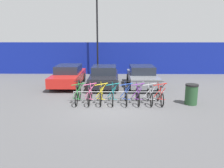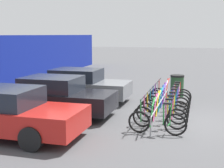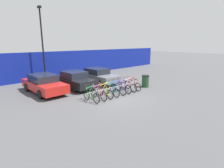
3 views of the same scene
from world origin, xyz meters
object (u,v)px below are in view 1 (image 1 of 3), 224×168
bicycle_red (160,96)px  lamp_post (97,30)px  car_red (69,75)px  trash_bin (191,94)px  bicycle_yellow (101,96)px  bike_rack (119,93)px  bicycle_purple (138,96)px  bicycle_teal (113,96)px  bicycle_green (78,96)px  bicycle_blue (126,96)px  car_black (104,76)px  car_grey (142,76)px  bicycle_silver (150,96)px  bicycle_pink (90,96)px

bicycle_red → lamp_post: (-3.77, 7.97, 3.47)m
car_red → trash_bin: (7.03, -4.33, -0.17)m
bicycle_yellow → bike_rack: bearing=9.6°
bicycle_purple → bicycle_yellow: bearing=-178.6°
bicycle_teal → trash_bin: bicycle_teal is taller
bike_rack → bicycle_green: size_ratio=2.76×
bicycle_blue → trash_bin: bicycle_blue is taller
bicycle_yellow → car_black: car_black is taller
bicycle_teal → lamp_post: (-1.37, 7.97, 3.47)m
bicycle_purple → lamp_post: bearing=109.6°
car_grey → bicycle_silver: bearing=-91.0°
bicycle_silver → lamp_post: lamp_post is taller
bicycle_teal → car_red: (-3.11, 4.18, 0.32)m
bicycle_blue → lamp_post: lamp_post is taller
bicycle_green → car_grey: car_grey is taller
bicycle_silver → car_grey: (0.07, 3.91, 0.31)m
bicycle_pink → bicycle_silver: 3.04m
bicycle_yellow → bicycle_silver: size_ratio=1.00×
bike_rack → trash_bin: (3.60, -0.30, 0.02)m
bicycle_pink → car_red: (-1.95, 4.18, 0.32)m
bicycle_purple → bicycle_silver: same height
bicycle_teal → trash_bin: 3.92m
bike_rack → trash_bin: bearing=-4.8°
bike_rack → lamp_post: lamp_post is taller
bicycle_green → bicycle_teal: (1.78, 0.00, 0.00)m
bicycle_blue → car_black: size_ratio=0.41×
bike_rack → bicycle_teal: bearing=-154.3°
bicycle_purple → lamp_post: 9.08m
bicycle_pink → bicycle_yellow: bearing=0.8°
bicycle_green → car_grey: (3.72, 3.91, 0.31)m
bicycle_green → lamp_post: size_ratio=0.25×
bicycle_yellow → bicycle_red: same height
bicycle_purple → bicycle_red: 1.13m
bicycle_teal → car_grey: bearing=67.3°
bicycle_yellow → bicycle_blue: bearing=0.3°
bicycle_pink → car_black: car_black is taller
bike_rack → bicycle_blue: size_ratio=2.76×
bicycle_pink → bicycle_blue: same height
bicycle_yellow → bicycle_red: bearing=0.3°
car_grey → trash_bin: car_grey is taller
bicycle_blue → bicycle_silver: size_ratio=1.00×
car_grey → lamp_post: lamp_post is taller
bicycle_red → car_red: 6.92m
bike_rack → bicycle_red: bearing=-4.1°
bicycle_red → bicycle_purple: bearing=179.6°
bicycle_teal → bicycle_blue: size_ratio=1.00×
bicycle_blue → car_red: 5.64m
car_red → lamp_post: size_ratio=0.66×
bicycle_purple → car_red: size_ratio=0.37×
bike_rack → car_black: size_ratio=1.12×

